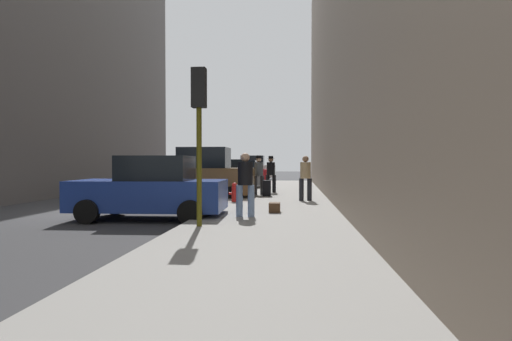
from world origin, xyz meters
The scene contains 15 objects.
ground_plane centered at (0.00, 0.00, 0.00)m, with size 120.00×120.00×0.00m, color #38383A.
sidewalk centered at (6.00, 0.00, 0.07)m, with size 4.00×40.00×0.15m, color gray.
parked_blue_sedan centered at (2.65, -1.45, 0.85)m, with size 4.26×2.17×1.79m.
parked_bronze_suv centered at (2.65, 4.55, 1.03)m, with size 4.61×2.07×2.25m.
parked_gray_coupe centered at (2.65, 11.25, 0.85)m, with size 4.24×2.14×1.79m.
parked_red_hatchback centered at (2.65, 17.98, 0.85)m, with size 4.21×2.08×1.79m.
parked_white_van centered at (2.65, 24.46, 1.03)m, with size 4.60×2.07×2.25m.
fire_hydrant centered at (4.45, 2.31, 0.50)m, with size 0.42×0.22×0.70m.
traffic_light centered at (4.50, -3.40, 2.76)m, with size 0.32×0.32×3.60m.
pedestrian_with_beanie centered at (5.05, 5.70, 1.14)m, with size 0.51×0.42×1.78m.
pedestrian_in_tan_coat centered at (7.08, 2.97, 1.10)m, with size 0.53×0.49×1.71m.
pedestrian_with_fedora centered at (5.52, 7.07, 1.14)m, with size 0.51×0.43×1.78m.
pedestrian_in_jeans centered at (5.35, -1.71, 1.10)m, with size 0.51×0.42×1.71m.
rolling_suitcase centered at (5.46, 4.98, 0.49)m, with size 0.39×0.58×1.04m.
duffel_bag centered at (6.09, -0.68, 0.29)m, with size 0.32×0.44×0.28m.
Camera 1 is at (6.66, -12.32, 1.60)m, focal length 28.00 mm.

